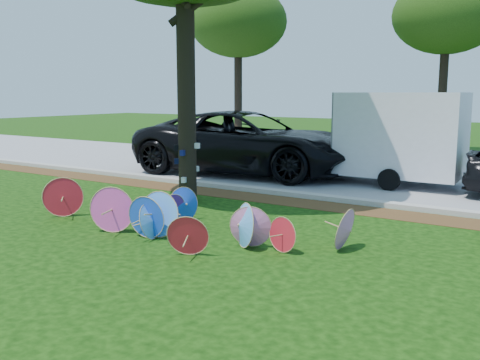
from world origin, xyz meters
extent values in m
plane|color=black|center=(0.00, 0.00, 0.00)|extent=(90.00, 90.00, 0.00)
cube|color=#472D16|center=(0.00, 4.50, 0.01)|extent=(90.00, 1.00, 0.01)
cube|color=#B7B5AD|center=(0.00, 5.20, 0.06)|extent=(90.00, 0.30, 0.12)
cube|color=gray|center=(0.00, 9.35, 0.01)|extent=(90.00, 8.00, 0.01)
cylinder|color=black|center=(-1.85, 3.27, 2.86)|extent=(0.44, 0.44, 5.72)
cone|color=blue|center=(-0.32, 0.16, 0.40)|extent=(0.81, 0.25, 0.80)
cone|color=red|center=(-3.05, 0.48, 0.43)|extent=(0.68, 0.72, 0.86)
cone|color=red|center=(2.18, 0.74, 0.30)|extent=(0.62, 0.27, 0.61)
cone|color=blue|center=(-0.54, 1.51, 0.36)|extent=(0.40, 0.76, 0.74)
cone|color=#50A2F4|center=(-0.22, 0.39, 0.43)|extent=(0.89, 0.38, 0.87)
cone|color=#50A2F4|center=(1.46, 0.57, 0.39)|extent=(0.76, 0.64, 0.79)
cone|color=#5820A1|center=(-1.97, 0.79, 0.30)|extent=(0.60, 0.45, 0.61)
cone|color=#FF4DB5|center=(-1.18, 0.13, 0.45)|extent=(0.88, 0.49, 0.90)
cone|color=red|center=(0.97, -0.29, 0.35)|extent=(0.75, 0.54, 0.71)
cone|color=#5820A1|center=(-0.67, 1.20, 0.32)|extent=(0.41, 0.69, 0.65)
cone|color=pink|center=(1.60, 0.61, 0.37)|extent=(0.77, 0.46, 0.75)
cone|color=#50A2F4|center=(-0.22, 0.13, 0.33)|extent=(0.45, 0.71, 0.66)
cone|color=#50A2F4|center=(-0.68, 0.53, 0.34)|extent=(0.65, 0.63, 0.69)
cone|color=pink|center=(3.05, 1.39, 0.37)|extent=(0.27, 0.74, 0.75)
imported|color=black|center=(-2.98, 7.82, 1.02)|extent=(7.70, 4.21, 2.05)
cube|color=white|center=(1.88, 8.39, 1.47)|extent=(3.41, 2.21, 2.95)
cylinder|color=black|center=(-7.26, 13.91, 2.50)|extent=(0.36, 0.36, 5.00)
ellipsoid|color=#17320B|center=(-7.26, 13.91, 5.80)|extent=(4.40, 4.40, 3.20)
cylinder|color=black|center=(1.12, 16.71, 2.50)|extent=(0.36, 0.36, 5.00)
ellipsoid|color=#17320B|center=(1.12, 16.71, 5.80)|extent=(4.40, 4.40, 3.20)
camera|label=1|loc=(6.26, -6.94, 2.64)|focal=40.00mm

